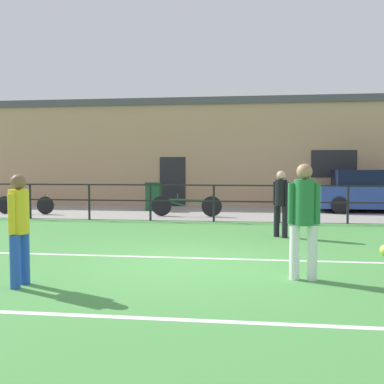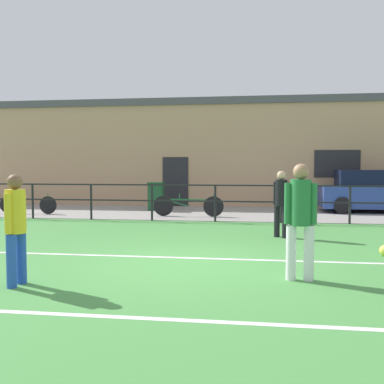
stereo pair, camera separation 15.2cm
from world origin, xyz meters
The scene contains 13 objects.
ground centered at (0.00, 0.00, -0.02)m, with size 60.00×44.00×0.04m, color #478C42.
field_line_touchline centered at (0.00, 0.47, 0.00)m, with size 36.00×0.11×0.00m, color white.
field_line_hash centered at (0.00, -2.87, 0.00)m, with size 36.00×0.11×0.00m, color white.
pavement_strip centered at (0.00, 8.50, 0.01)m, with size 48.00×5.00×0.02m, color gray.
perimeter_fence centered at (0.00, 6.00, 0.75)m, with size 36.07×0.07×1.15m.
clubhouse_facade centered at (0.00, 12.20, 2.31)m, with size 28.00×2.56×4.60m.
player_goalkeeper centered at (1.84, 3.18, 0.91)m, with size 0.36×0.31×1.60m.
player_striker centered at (1.90, -0.89, 1.00)m, with size 0.48×0.31×1.75m.
player_winger centered at (-2.16, -1.78, 0.91)m, with size 0.28×0.44×1.60m.
parked_car_red centered at (5.61, 9.57, 0.76)m, with size 4.03×1.86×1.56m.
bicycle_parked_0 centered at (-6.82, 7.20, 0.35)m, with size 2.15×0.04×0.73m.
bicycle_parked_1 centered at (-1.03, 7.20, 0.38)m, with size 2.40×0.04×0.78m.
trash_bin_0 centered at (-2.55, 9.05, 0.56)m, with size 0.58×0.49×1.08m.
Camera 1 is at (1.08, -7.71, 1.72)m, focal length 41.79 mm.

